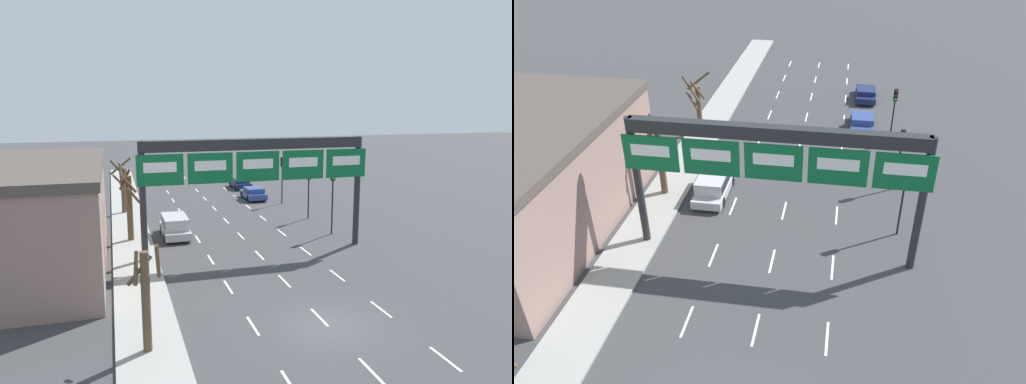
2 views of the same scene
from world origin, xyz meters
TOP-DOWN VIEW (x-y plane):
  - ground_plane at (0.00, 0.00)m, footprint 220.00×220.00m
  - sidewalk_left at (-8.00, 0.00)m, footprint 2.80×110.00m
  - lane_dashes at (-0.00, 13.50)m, footprint 6.72×67.00m
  - sign_gantry at (0.00, 11.64)m, footprint 15.51×0.70m
  - building_near at (-14.58, 11.95)m, footprint 9.75×16.57m
  - car_blue at (4.81, 29.29)m, footprint 1.96×4.01m
  - suv_silver at (-4.81, 17.20)m, footprint 1.95×4.57m
  - car_navy at (5.15, 36.10)m, footprint 1.88×4.11m
  - traffic_light_near_gantry at (7.05, 19.80)m, footprint 0.30×0.35m
  - traffic_light_mid_block at (6.89, 14.59)m, footprint 0.30×0.35m
  - traffic_light_far_end at (6.96, 26.47)m, footprint 0.30×0.35m
  - tree_bare_closest at (-8.12, 16.72)m, footprint 1.57×1.59m
  - tree_bare_second at (-8.10, -0.21)m, footprint 1.44×1.45m
  - tree_bare_third at (-8.32, 26.13)m, footprint 1.94×2.26m

SIDE VIEW (x-z plane):
  - ground_plane at x=0.00m, z-range 0.00..0.00m
  - lane_dashes at x=0.00m, z-range 0.00..0.01m
  - sidewalk_left at x=-8.00m, z-range 0.00..0.15m
  - car_navy at x=5.15m, z-range 0.06..1.24m
  - car_blue at x=4.81m, z-range 0.05..1.31m
  - suv_silver at x=-4.81m, z-range 0.10..1.69m
  - tree_bare_second at x=-8.10m, z-range 0.20..4.83m
  - tree_bare_third at x=-8.32m, z-range 0.20..5.08m
  - tree_bare_closest at x=-8.12m, z-range 0.28..5.67m
  - traffic_light_near_gantry at x=7.05m, z-range 0.95..5.30m
  - building_near at x=-14.58m, z-range 0.01..6.58m
  - traffic_light_far_end at x=6.96m, z-range 0.99..5.60m
  - traffic_light_mid_block at x=6.89m, z-range 1.06..6.14m
  - sign_gantry at x=0.00m, z-range 2.35..10.06m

